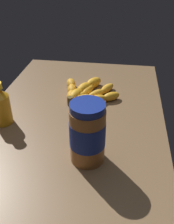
% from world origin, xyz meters
% --- Properties ---
extents(ground_plane, '(0.93, 0.59, 0.04)m').
position_xyz_m(ground_plane, '(0.00, 0.00, -0.02)').
color(ground_plane, brown).
extents(banana_bunch, '(0.21, 0.23, 0.04)m').
position_xyz_m(banana_bunch, '(-0.15, 0.02, 0.02)').
color(banana_bunch, gold).
rests_on(banana_bunch, ground_plane).
extents(peanut_butter_jar, '(0.09, 0.09, 0.17)m').
position_xyz_m(peanut_butter_jar, '(0.19, 0.08, 0.08)').
color(peanut_butter_jar, '#9E602D').
rests_on(peanut_butter_jar, ground_plane).
extents(honey_bottle, '(0.06, 0.06, 0.14)m').
position_xyz_m(honey_bottle, '(0.07, -0.21, 0.06)').
color(honey_bottle, orange).
rests_on(honey_bottle, ground_plane).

